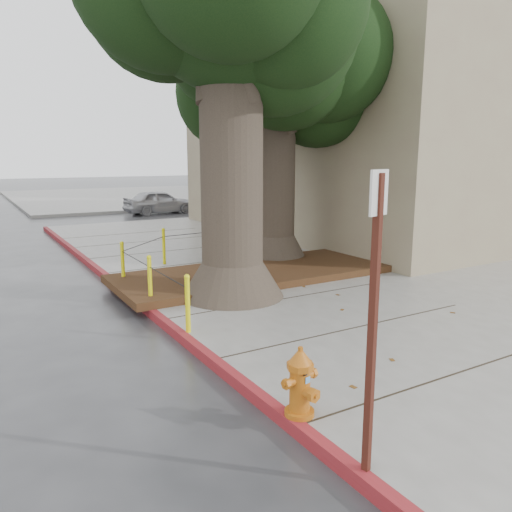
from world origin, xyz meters
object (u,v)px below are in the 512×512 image
(car_red, at_px, (279,197))
(signpost, at_px, (373,309))
(fire_hydrant, at_px, (300,383))
(car_silver, at_px, (159,202))

(car_red, bearing_deg, signpost, 149.03)
(fire_hydrant, height_order, signpost, signpost)
(signpost, bearing_deg, car_red, 41.09)
(fire_hydrant, bearing_deg, car_red, 46.30)
(car_silver, bearing_deg, fire_hydrant, 159.88)
(car_red, bearing_deg, car_silver, 87.75)
(signpost, height_order, car_red, signpost)
(fire_hydrant, xyz_separation_m, car_silver, (5.93, 20.74, 0.09))
(fire_hydrant, height_order, car_silver, car_silver)
(signpost, xyz_separation_m, car_red, (13.14, 21.47, -1.02))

